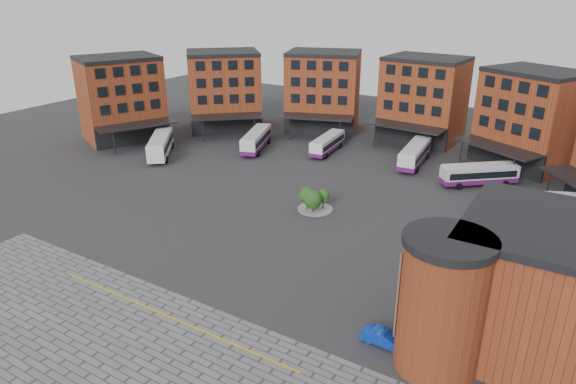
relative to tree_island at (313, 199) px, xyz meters
The scene contains 13 objects.
ground 11.70m from the tree_island, 99.85° to the right, with size 160.00×160.00×0.00m, color #28282B.
paving_zone 33.45m from the tree_island, 89.97° to the right, with size 50.00×22.00×0.02m, color slate.
yellow_line 25.46m from the tree_island, 89.96° to the right, with size 26.00×0.15×0.02m, color gold.
main_building 28.23m from the tree_island, 104.12° to the left, with size 94.14×42.48×14.60m.
east_building 30.60m from the tree_island, 28.43° to the right, with size 17.40×15.40×10.60m.
tree_island is the anchor object (origin of this frame).
bus_a 32.43m from the tree_island, 168.74° to the left, with size 9.10×10.97×3.31m.
bus_b 26.75m from the tree_island, 139.83° to the left, with size 6.20×11.37×3.14m.
bus_c 24.01m from the tree_island, 113.11° to the left, with size 3.19×10.20×2.83m.
bus_d 24.05m from the tree_island, 78.06° to the left, with size 3.66×11.54×3.20m.
bus_e 25.06m from the tree_island, 51.88° to the left, with size 9.75×8.77×3.01m.
bus_f 26.05m from the tree_island, 25.96° to the left, with size 11.73×7.34×3.29m.
blue_car 25.76m from the tree_island, 48.43° to the right, with size 1.33×3.81×1.26m, color #0E35B9.
Camera 1 is at (29.63, -39.63, 26.36)m, focal length 32.00 mm.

